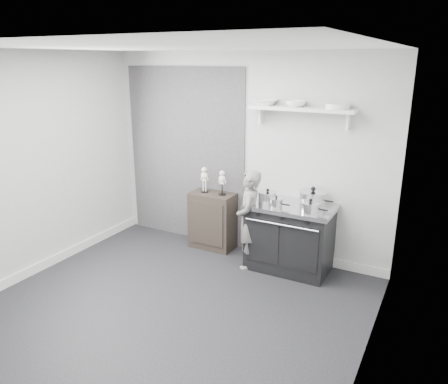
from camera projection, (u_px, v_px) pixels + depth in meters
The scene contains 15 objects.
ground at pixel (173, 307), 4.76m from camera, with size 4.00×4.00×0.00m, color black.
room_shell at pixel (168, 157), 4.45m from camera, with size 4.02×3.62×2.71m.
wall_shelf at pixel (302, 110), 5.23m from camera, with size 1.30×0.26×0.24m.
stove at pixel (289, 237), 5.52m from camera, with size 1.08×0.67×0.86m.
side_cabinet at pixel (213, 220), 6.18m from camera, with size 0.62×0.36×0.81m, color black.
child at pixel (249, 220), 5.54m from camera, with size 0.47×0.31×1.28m, color slate.
pot_front_left at pixel (268, 197), 5.45m from camera, with size 0.32×0.23×0.19m.
pot_back_right at pixel (313, 198), 5.35m from camera, with size 0.42×0.34×0.24m.
pot_front_right at pixel (310, 207), 5.10m from camera, with size 0.33×0.25×0.17m.
pot_front_center at pixel (276, 203), 5.29m from camera, with size 0.26×0.17×0.15m.
skeleton_full at pixel (204, 178), 6.06m from camera, with size 0.12×0.07×0.41m, color beige, non-canonical shape.
skeleton_torso at pixel (222, 181), 5.94m from camera, with size 0.11×0.07×0.39m, color beige, non-canonical shape.
bowl_large at pixel (265, 102), 5.42m from camera, with size 0.29×0.29×0.07m, color white.
bowl_small at pixel (296, 104), 5.24m from camera, with size 0.24×0.24×0.08m, color white.
plate_stack at pixel (338, 106), 5.01m from camera, with size 0.28×0.28×0.06m, color white.
Camera 1 is at (2.46, -3.43, 2.59)m, focal length 35.00 mm.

